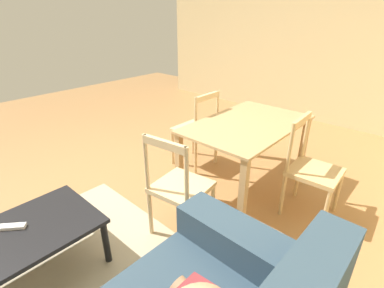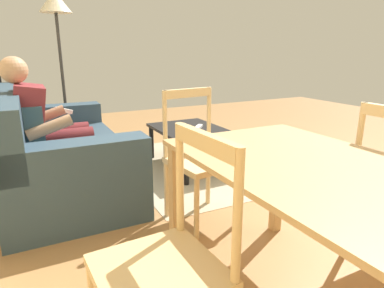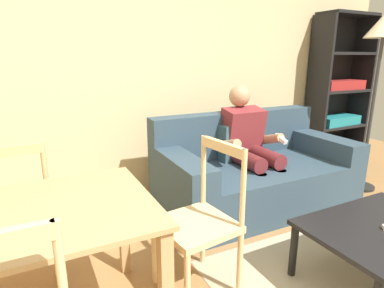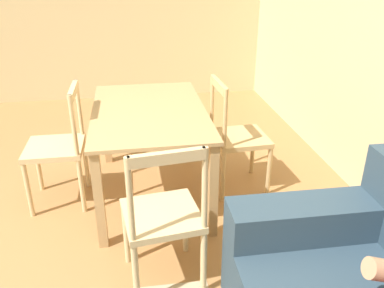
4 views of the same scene
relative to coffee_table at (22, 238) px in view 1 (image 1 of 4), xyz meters
name	(u,v)px [view 1 (image 1 of 4)]	position (x,y,z in m)	size (l,w,h in m)	color
ground_plane	(122,189)	(-1.08, -0.44, -0.35)	(9.18, 9.18, 0.00)	#9E7042
wall_side	(287,40)	(-4.67, -0.44, 0.94)	(0.12, 5.24, 2.59)	#C8B586
coffee_table	(22,238)	(0.00, 0.00, 0.00)	(0.97, 0.65, 0.40)	black
tv_remote	(12,227)	(0.02, -0.09, 0.06)	(0.05, 0.17, 0.02)	white
dining_table	(247,133)	(-2.04, 0.47, 0.27)	(1.34, 0.84, 0.73)	tan
dining_chair_near_wall	(312,170)	(-2.04, 1.16, 0.10)	(0.44, 0.44, 0.92)	tan
dining_chair_facing_couch	(179,188)	(-1.04, 0.47, 0.10)	(0.47, 0.47, 0.93)	#D1B27F
dining_chair_by_doorway	(196,130)	(-2.04, -0.23, 0.11)	(0.42, 0.42, 0.93)	#D1B27F
area_rug	(34,275)	(0.00, 0.00, -0.35)	(2.00, 1.40, 0.01)	tan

